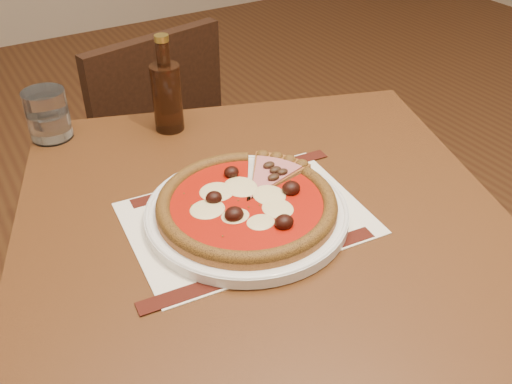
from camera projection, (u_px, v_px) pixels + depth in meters
table at (262, 259)px, 1.00m from camera, size 1.02×1.02×0.75m
chair_far at (145, 147)px, 1.66m from camera, size 0.46×0.46×0.83m
placemat at (247, 218)px, 0.93m from camera, size 0.40×0.30×0.00m
plate at (247, 213)px, 0.92m from camera, size 0.33×0.33×0.02m
pizza at (247, 204)px, 0.91m from camera, size 0.29×0.29×0.04m
ham_slice at (268, 171)px, 1.00m from camera, size 0.15×0.12×0.02m
water_glass at (48, 115)px, 1.12m from camera, size 0.09×0.09×0.10m
bottle at (167, 94)px, 1.13m from camera, size 0.06×0.06×0.20m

